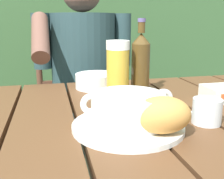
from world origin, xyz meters
TOP-DOWN VIEW (x-y plane):
  - dining_table at (0.00, 0.00)m, footprint 1.48×0.81m
  - hedge_backdrop at (0.03, 1.70)m, footprint 3.35×0.80m
  - chair_near_diner at (0.03, 0.84)m, footprint 0.50×0.41m
  - person_eating at (0.02, 0.64)m, footprint 0.48×0.47m
  - serving_plate at (0.03, -0.11)m, footprint 0.26×0.26m
  - soup_bowl at (0.03, -0.11)m, footprint 0.22×0.17m
  - bread_roll at (0.09, -0.18)m, footprint 0.13×0.10m
  - beer_glass at (0.07, 0.14)m, footprint 0.07×0.07m
  - beer_bottle at (0.16, 0.17)m, footprint 0.06×0.06m
  - water_glass_small at (0.23, -0.12)m, footprint 0.07×0.07m
  - butter_tub at (0.39, 0.04)m, footprint 0.13×0.10m
  - table_knife at (0.17, -0.04)m, footprint 0.17×0.06m
  - diner_bowl at (0.03, 0.29)m, footprint 0.16×0.16m

SIDE VIEW (x-z plane):
  - chair_near_diner at x=0.03m, z-range -0.01..0.96m
  - dining_table at x=0.00m, z-range 0.29..1.04m
  - person_eating at x=0.02m, z-range 0.11..1.35m
  - table_knife at x=0.17m, z-range 0.75..0.76m
  - serving_plate at x=0.03m, z-range 0.75..0.77m
  - butter_tub at x=0.39m, z-range 0.75..0.80m
  - diner_bowl at x=0.03m, z-range 0.75..0.81m
  - water_glass_small at x=0.23m, z-range 0.75..0.82m
  - soup_bowl at x=0.03m, z-range 0.77..0.84m
  - bread_roll at x=0.09m, z-range 0.77..0.85m
  - beer_glass at x=0.07m, z-range 0.76..0.94m
  - beer_bottle at x=0.16m, z-range 0.74..0.99m
  - hedge_backdrop at x=0.03m, z-range -0.26..2.44m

